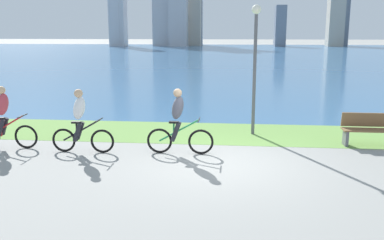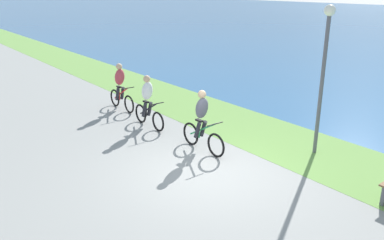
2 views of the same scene
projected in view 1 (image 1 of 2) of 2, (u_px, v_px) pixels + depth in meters
The scene contains 9 objects.
ground_plane at pixel (221, 164), 9.92m from camera, with size 300.00×300.00×0.00m, color gray.
grass_strip_bayside at pixel (224, 133), 12.94m from camera, with size 120.00×2.80×0.01m, color #6B9947.
bay_water_surface at pixel (232, 55), 55.44m from camera, with size 300.00×84.54×0.00m, color #386693.
cyclist_lead at pixel (178, 122), 10.63m from camera, with size 1.73×0.52×1.70m.
cyclist_trailing at pixel (81, 121), 10.75m from camera, with size 1.66×0.52×1.67m.
cyclist_distant_rear at pixel (4, 118), 11.16m from camera, with size 1.71×0.52×1.69m.
bench_near_path at pixel (370, 130), 11.48m from camera, with size 1.50×0.47×0.90m.
lamppost_tall at pixel (255, 51), 12.32m from camera, with size 0.28×0.28×3.86m.
city_skyline_far_shore at pixel (205, 5), 86.29m from camera, with size 49.14×11.15×22.06m.
Camera 1 is at (0.24, -9.50, 3.11)m, focal length 39.00 mm.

